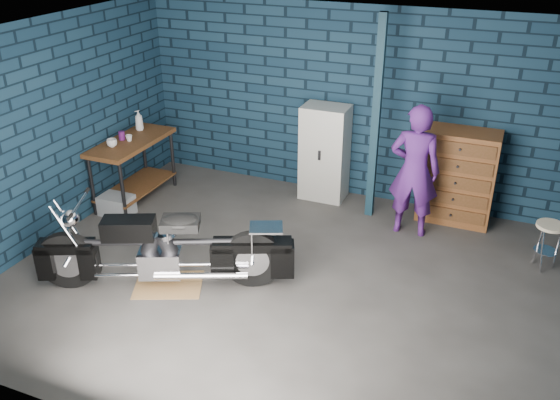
% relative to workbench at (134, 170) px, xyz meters
% --- Properties ---
extents(ground, '(6.00, 6.00, 0.00)m').
position_rel_workbench_xyz_m(ground, '(2.68, -1.11, -0.46)').
color(ground, '#484643').
rests_on(ground, ground).
extents(room_walls, '(6.02, 5.01, 2.71)m').
position_rel_workbench_xyz_m(room_walls, '(2.68, -0.56, 1.45)').
color(room_walls, '#102537').
rests_on(room_walls, ground).
extents(support_post, '(0.10, 0.10, 2.70)m').
position_rel_workbench_xyz_m(support_post, '(3.23, 0.84, 0.90)').
color(support_post, '#112A37').
rests_on(support_post, ground).
extents(workbench, '(0.60, 1.40, 0.91)m').
position_rel_workbench_xyz_m(workbench, '(0.00, 0.00, 0.00)').
color(workbench, brown).
rests_on(workbench, ground).
extents(drip_mat, '(0.90, 0.80, 0.01)m').
position_rel_workbench_xyz_m(drip_mat, '(1.59, -1.71, -0.45)').
color(drip_mat, olive).
rests_on(drip_mat, ground).
extents(motorcycle, '(2.45, 1.54, 1.05)m').
position_rel_workbench_xyz_m(motorcycle, '(1.59, -1.71, 0.07)').
color(motorcycle, black).
rests_on(motorcycle, ground).
extents(person, '(0.65, 0.45, 1.72)m').
position_rel_workbench_xyz_m(person, '(3.83, 0.55, 0.40)').
color(person, '#531F76').
rests_on(person, ground).
extents(storage_bin, '(0.44, 0.31, 0.27)m').
position_rel_workbench_xyz_m(storage_bin, '(0.02, -0.50, -0.32)').
color(storage_bin, gray).
rests_on(storage_bin, ground).
extents(locker, '(0.64, 0.46, 1.37)m').
position_rel_workbench_xyz_m(locker, '(2.46, 1.12, 0.23)').
color(locker, beige).
rests_on(locker, ground).
extents(tool_chest, '(0.94, 0.52, 1.25)m').
position_rel_workbench_xyz_m(tool_chest, '(4.31, 1.12, 0.17)').
color(tool_chest, brown).
rests_on(tool_chest, ground).
extents(shop_stool, '(0.37, 0.37, 0.58)m').
position_rel_workbench_xyz_m(shop_stool, '(5.46, 0.28, -0.17)').
color(shop_stool, beige).
rests_on(shop_stool, ground).
extents(cup_a, '(0.17, 0.17, 0.11)m').
position_rel_workbench_xyz_m(cup_a, '(-0.08, -0.31, 0.51)').
color(cup_a, beige).
rests_on(cup_a, workbench).
extents(cup_b, '(0.11, 0.11, 0.09)m').
position_rel_workbench_xyz_m(cup_b, '(0.00, -0.03, 0.50)').
color(cup_b, beige).
rests_on(cup_b, workbench).
extents(mug_purple, '(0.10, 0.10, 0.12)m').
position_rel_workbench_xyz_m(mug_purple, '(-0.12, -0.03, 0.51)').
color(mug_purple, '#581860').
rests_on(mug_purple, workbench).
extents(bottle, '(0.14, 0.14, 0.30)m').
position_rel_workbench_xyz_m(bottle, '(-0.12, 0.40, 0.60)').
color(bottle, gray).
rests_on(bottle, workbench).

